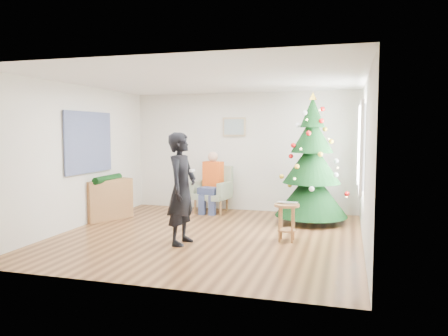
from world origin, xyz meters
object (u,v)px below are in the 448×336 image
(stool, at_px, (287,222))
(armchair, at_px, (213,195))
(standing_man, at_px, (182,189))
(christmas_tree, at_px, (312,165))
(console, at_px, (108,200))

(stool, height_order, armchair, armchair)
(stool, relative_size, standing_man, 0.35)
(stool, bearing_deg, armchair, 132.28)
(christmas_tree, height_order, standing_man, christmas_tree)
(christmas_tree, height_order, armchair, christmas_tree)
(christmas_tree, relative_size, standing_man, 1.43)
(christmas_tree, xyz_separation_m, stool, (-0.26, -1.56, -0.82))
(stool, height_order, console, console)
(christmas_tree, bearing_deg, armchair, 166.35)
(stool, xyz_separation_m, standing_man, (-1.55, -0.61, 0.56))
(console, bearing_deg, christmas_tree, 36.95)
(armchair, bearing_deg, christmas_tree, -1.42)
(armchair, distance_m, standing_man, 2.76)
(christmas_tree, bearing_deg, console, -168.01)
(christmas_tree, distance_m, stool, 1.78)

